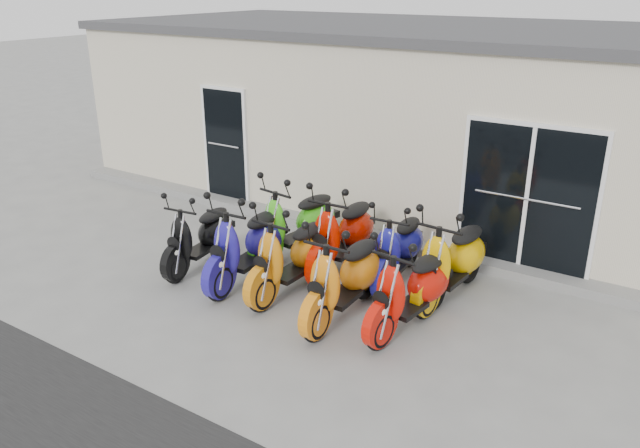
% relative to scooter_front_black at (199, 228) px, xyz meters
% --- Properties ---
extents(ground, '(80.00, 80.00, 0.00)m').
position_rel_scooter_front_black_xyz_m(ground, '(1.60, 0.34, -0.66)').
color(ground, gray).
rests_on(ground, ground).
extents(building, '(14.00, 6.00, 3.20)m').
position_rel_scooter_front_black_xyz_m(building, '(1.60, 5.54, 0.94)').
color(building, beige).
rests_on(building, ground).
extents(roof_cap, '(14.20, 6.20, 0.16)m').
position_rel_scooter_front_black_xyz_m(roof_cap, '(1.60, 5.54, 2.62)').
color(roof_cap, '#3F3F42').
rests_on(roof_cap, building).
extents(front_step, '(14.00, 0.40, 0.15)m').
position_rel_scooter_front_black_xyz_m(front_step, '(1.60, 2.36, -0.58)').
color(front_step, gray).
rests_on(front_step, ground).
extents(door_left, '(1.07, 0.08, 2.22)m').
position_rel_scooter_front_black_xyz_m(door_left, '(-1.60, 2.51, 0.60)').
color(door_left, black).
rests_on(door_left, front_step).
extents(door_right, '(2.02, 0.08, 2.22)m').
position_rel_scooter_front_black_xyz_m(door_right, '(4.20, 2.51, 0.60)').
color(door_right, black).
rests_on(door_right, front_step).
extents(scooter_front_black, '(0.85, 1.84, 1.31)m').
position_rel_scooter_front_black_xyz_m(scooter_front_black, '(0.00, 0.00, 0.00)').
color(scooter_front_black, black).
rests_on(scooter_front_black, ground).
extents(scooter_front_blue, '(0.88, 2.07, 1.49)m').
position_rel_scooter_front_black_xyz_m(scooter_front_blue, '(0.92, 0.03, 0.09)').
color(scooter_front_blue, '#221991').
rests_on(scooter_front_blue, ground).
extents(scooter_front_orange_a, '(0.79, 1.99, 1.45)m').
position_rel_scooter_front_black_xyz_m(scooter_front_orange_a, '(1.68, 0.09, 0.07)').
color(scooter_front_orange_a, orange).
rests_on(scooter_front_orange_a, ground).
extents(scooter_front_orange_b, '(0.76, 2.00, 1.47)m').
position_rel_scooter_front_black_xyz_m(scooter_front_orange_b, '(2.66, -0.13, 0.08)').
color(scooter_front_orange_b, orange).
rests_on(scooter_front_orange_b, ground).
extents(scooter_front_red, '(0.93, 1.98, 1.41)m').
position_rel_scooter_front_black_xyz_m(scooter_front_red, '(3.50, 0.10, 0.05)').
color(scooter_front_red, red).
rests_on(scooter_front_red, ground).
extents(scooter_back_green, '(1.01, 2.08, 1.48)m').
position_rel_scooter_front_black_xyz_m(scooter_back_green, '(1.02, 1.14, 0.08)').
color(scooter_back_green, '#40C51A').
rests_on(scooter_back_green, ground).
extents(scooter_back_red, '(0.85, 2.07, 1.50)m').
position_rel_scooter_front_black_xyz_m(scooter_back_red, '(1.88, 1.12, 0.09)').
color(scooter_back_red, '#BE1200').
rests_on(scooter_back_red, ground).
extents(scooter_back_blue, '(0.84, 1.87, 1.34)m').
position_rel_scooter_front_black_xyz_m(scooter_back_blue, '(2.77, 1.23, 0.02)').
color(scooter_back_blue, navy).
rests_on(scooter_back_blue, ground).
extents(scooter_back_yellow, '(0.89, 2.06, 1.48)m').
position_rel_scooter_front_black_xyz_m(scooter_back_yellow, '(3.63, 1.13, 0.09)').
color(scooter_back_yellow, '#E7A902').
rests_on(scooter_back_yellow, ground).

